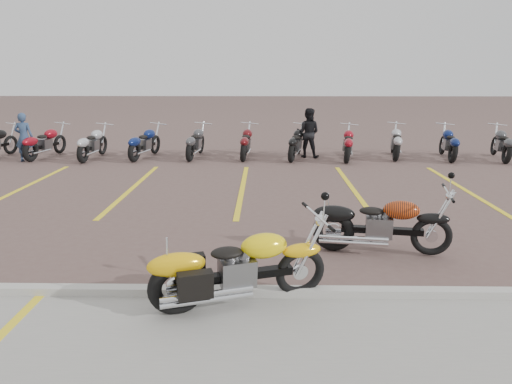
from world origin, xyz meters
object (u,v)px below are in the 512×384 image
person_b (308,133)px  yellow_cruiser (235,271)px  flame_cruiser (378,227)px  person_a (24,137)px

person_b → yellow_cruiser: bearing=97.5°
person_b → flame_cruiser: bearing=109.0°
person_b → person_a: bearing=22.9°
flame_cruiser → person_b: bearing=101.4°
flame_cruiser → person_a: 12.35m
flame_cruiser → person_b: person_b is taller
flame_cruiser → person_b: 9.01m
yellow_cruiser → person_a: size_ratio=1.40×
yellow_cruiser → person_b: (1.77, 10.84, 0.36)m
yellow_cruiser → person_b: 10.99m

